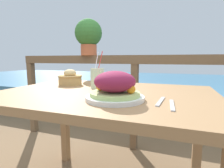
% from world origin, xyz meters
% --- Properties ---
extents(patio_table, '(1.25, 0.89, 0.78)m').
position_xyz_m(patio_table, '(0.00, 0.00, 0.68)').
color(patio_table, '#997047').
rests_on(patio_table, ground_plane).
extents(railing_fence, '(2.80, 0.08, 1.01)m').
position_xyz_m(railing_fence, '(0.00, 0.82, 0.76)').
color(railing_fence, brown).
rests_on(railing_fence, ground_plane).
extents(sea_backdrop, '(12.00, 4.00, 0.48)m').
position_xyz_m(sea_backdrop, '(0.00, 3.32, 0.24)').
color(sea_backdrop, teal).
rests_on(sea_backdrop, ground_plane).
extents(salad_plate, '(0.28, 0.28, 0.14)m').
position_xyz_m(salad_plate, '(0.13, -0.18, 0.83)').
color(salad_plate, silver).
rests_on(salad_plate, patio_table).
extents(drink_glass, '(0.09, 0.09, 0.24)m').
position_xyz_m(drink_glass, '(-0.09, 0.09, 0.84)').
color(drink_glass, beige).
rests_on(drink_glass, patio_table).
extents(bread_basket, '(0.18, 0.18, 0.12)m').
position_xyz_m(bread_basket, '(-0.35, 0.17, 0.82)').
color(bread_basket, tan).
rests_on(bread_basket, patio_table).
extents(potted_plant, '(0.30, 0.30, 0.39)m').
position_xyz_m(potted_plant, '(-0.52, 0.82, 1.23)').
color(potted_plant, '#B75B38').
rests_on(potted_plant, railing_fence).
extents(fork, '(0.03, 0.18, 0.00)m').
position_xyz_m(fork, '(0.33, -0.15, 0.78)').
color(fork, silver).
rests_on(fork, patio_table).
extents(knife, '(0.03, 0.18, 0.00)m').
position_xyz_m(knife, '(0.38, -0.20, 0.78)').
color(knife, silver).
rests_on(knife, patio_table).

